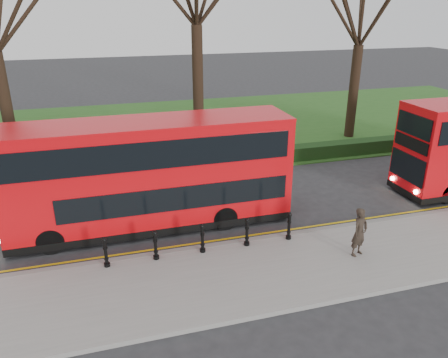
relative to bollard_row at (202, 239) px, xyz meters
name	(u,v)px	position (x,y,z in m)	size (l,w,h in m)	color
ground	(208,235)	(0.53, 1.35, -0.65)	(120.00, 120.00, 0.00)	#28282B
pavement	(231,278)	(0.53, -1.65, -0.57)	(60.00, 4.00, 0.15)	gray
kerb	(215,246)	(0.53, 0.35, -0.57)	(60.00, 0.25, 0.16)	slate
grass_verge	(154,130)	(0.53, 16.35, -0.62)	(60.00, 18.00, 0.06)	#26531B
hedge	(176,165)	(0.53, 8.15, -0.25)	(60.00, 0.90, 0.80)	black
yellow_line_outer	(213,244)	(0.53, 0.65, -0.64)	(60.00, 0.10, 0.01)	yellow
yellow_line_inner	(211,241)	(0.53, 0.85, -0.64)	(60.00, 0.10, 0.01)	yellow
tree_right	(362,12)	(12.53, 11.35, 6.96)	(6.70, 6.70, 10.47)	black
bollard_row	(202,239)	(0.00, 0.00, 0.00)	(6.59, 0.15, 1.00)	black
bus_lead	(151,175)	(-1.32, 2.68, 1.47)	(10.59, 2.43, 4.21)	red
pedestrian	(360,232)	(5.04, -1.64, 0.36)	(0.63, 0.41, 1.73)	#2C231C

